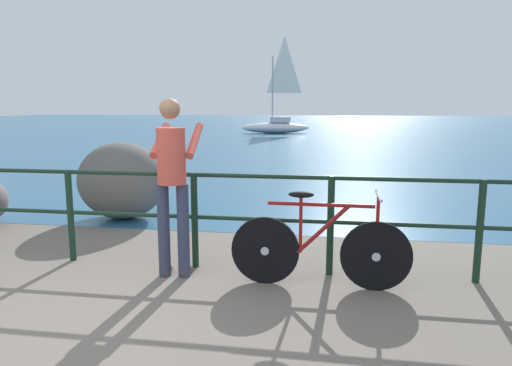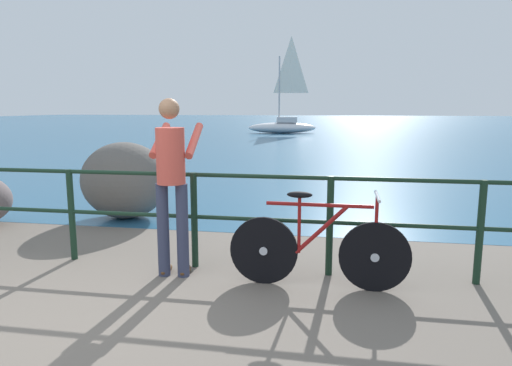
% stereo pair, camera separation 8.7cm
% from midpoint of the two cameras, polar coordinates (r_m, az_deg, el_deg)
% --- Properties ---
extents(ground_plane, '(120.00, 120.00, 0.10)m').
position_cam_midpoint_polar(ground_plane, '(23.04, 3.60, 5.06)').
color(ground_plane, '#6B6056').
extents(sea_surface, '(120.00, 90.00, 0.01)m').
position_cam_midpoint_polar(sea_surface, '(50.99, 6.56, 7.46)').
color(sea_surface, '#285B7F').
rests_on(sea_surface, ground_plane).
extents(promenade_railing, '(10.00, 0.07, 1.02)m').
position_cam_midpoint_polar(promenade_railing, '(5.13, -15.79, -2.81)').
color(promenade_railing, black).
rests_on(promenade_railing, ground_plane).
extents(bicycle, '(1.70, 0.48, 0.92)m').
position_cam_midpoint_polar(bicycle, '(4.40, 7.41, -7.93)').
color(bicycle, black).
rests_on(bicycle, ground_plane).
extents(person_at_railing, '(0.47, 0.65, 1.78)m').
position_cam_midpoint_polar(person_at_railing, '(4.59, -10.87, 0.46)').
color(person_at_railing, '#333851').
rests_on(person_at_railing, ground_plane).
extents(breakwater_boulder_main, '(1.34, 1.16, 1.17)m').
position_cam_midpoint_polar(breakwater_boulder_main, '(7.30, -16.67, 0.28)').
color(breakwater_boulder_main, '#605B56').
rests_on(breakwater_boulder_main, ground).
extents(sailboat, '(4.55, 2.00, 6.16)m').
position_cam_midpoint_polar(sailboat, '(30.20, 2.47, 7.55)').
color(sailboat, white).
rests_on(sailboat, sea_surface).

